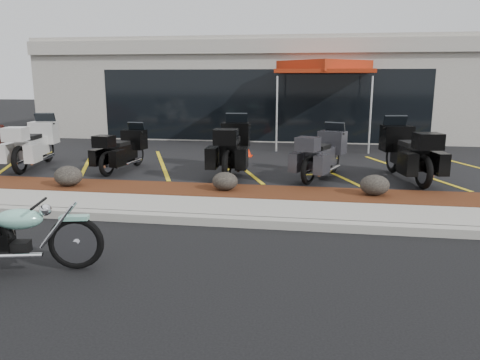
% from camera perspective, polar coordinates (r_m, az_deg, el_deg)
% --- Properties ---
extents(ground, '(90.00, 90.00, 0.00)m').
position_cam_1_polar(ground, '(7.40, -6.76, -7.41)').
color(ground, black).
rests_on(ground, ground).
extents(curb, '(24.00, 0.25, 0.15)m').
position_cam_1_polar(curb, '(8.21, -5.09, -4.83)').
color(curb, gray).
rests_on(curb, ground).
extents(sidewalk, '(24.00, 1.20, 0.15)m').
position_cam_1_polar(sidewalk, '(8.86, -4.00, -3.52)').
color(sidewalk, gray).
rests_on(sidewalk, ground).
extents(mulch_bed, '(24.00, 1.20, 0.16)m').
position_cam_1_polar(mulch_bed, '(9.99, -2.47, -1.64)').
color(mulch_bed, '#3E1D0E').
rests_on(mulch_bed, ground).
extents(upper_lot, '(26.00, 9.60, 0.15)m').
position_cam_1_polar(upper_lot, '(15.22, 1.54, 3.20)').
color(upper_lot, black).
rests_on(upper_lot, ground).
extents(dealership_building, '(18.00, 8.16, 4.00)m').
position_cam_1_polar(dealership_building, '(21.26, 3.80, 11.00)').
color(dealership_building, '#9F9A8F').
rests_on(dealership_building, ground).
extents(boulder_left, '(0.63, 0.52, 0.44)m').
position_cam_1_polar(boulder_left, '(10.95, -20.20, 0.47)').
color(boulder_left, black).
rests_on(boulder_left, mulch_bed).
extents(boulder_mid, '(0.55, 0.46, 0.39)m').
position_cam_1_polar(boulder_mid, '(9.90, -1.84, -0.14)').
color(boulder_mid, black).
rests_on(boulder_mid, mulch_bed).
extents(boulder_right, '(0.59, 0.49, 0.42)m').
position_cam_1_polar(boulder_right, '(9.85, 16.10, -0.59)').
color(boulder_right, black).
rests_on(boulder_right, mulch_bed).
extents(hero_cruiser, '(2.79, 1.29, 0.95)m').
position_cam_1_polar(hero_cruiser, '(6.52, -19.40, -6.37)').
color(hero_cruiser, '#7DC3AF').
rests_on(hero_cruiser, ground).
extents(touring_white, '(1.28, 2.51, 1.39)m').
position_cam_1_polar(touring_white, '(14.27, -22.52, 4.78)').
color(touring_white, silver).
rests_on(touring_white, upper_lot).
extents(touring_black_front, '(1.05, 2.13, 1.19)m').
position_cam_1_polar(touring_black_front, '(12.96, -12.48, 4.31)').
color(touring_black_front, black).
rests_on(touring_black_front, upper_lot).
extents(touring_black_mid, '(1.04, 2.53, 1.45)m').
position_cam_1_polar(touring_black_mid, '(12.39, -0.41, 4.85)').
color(touring_black_mid, black).
rests_on(touring_black_mid, upper_lot).
extents(touring_grey, '(1.61, 2.35, 1.28)m').
position_cam_1_polar(touring_grey, '(11.93, 11.36, 3.89)').
color(touring_grey, '#302F35').
rests_on(touring_grey, upper_lot).
extents(touring_black_rear, '(1.43, 2.62, 1.44)m').
position_cam_1_polar(touring_black_rear, '(12.32, 18.25, 4.17)').
color(touring_black_rear, black).
rests_on(touring_black_rear, upper_lot).
extents(traffic_cone, '(0.43, 0.43, 0.40)m').
position_cam_1_polar(traffic_cone, '(14.26, 0.76, 3.71)').
color(traffic_cone, red).
rests_on(traffic_cone, upper_lot).
extents(popup_canopy, '(3.92, 3.92, 2.92)m').
position_cam_1_polar(popup_canopy, '(16.58, 10.19, 13.22)').
color(popup_canopy, silver).
rests_on(popup_canopy, upper_lot).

